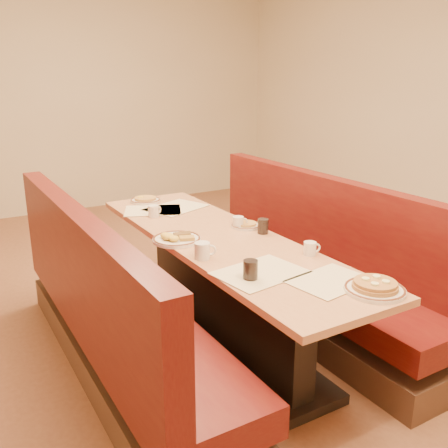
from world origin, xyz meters
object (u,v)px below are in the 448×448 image
booth_right (307,272)px  soda_tumbler_mid (263,226)px  coffee_mug_b (203,250)px  diner_table (220,291)px  coffee_mug_c (239,222)px  pancake_plate (375,288)px  soda_tumbler_near (250,270)px  booth_left (113,320)px  coffee_mug_a (310,248)px  eggs_plate (176,239)px  coffee_mug_d (154,211)px

booth_right → soda_tumbler_mid: booth_right is taller
coffee_mug_b → soda_tumbler_mid: 0.59m
diner_table → coffee_mug_c: coffee_mug_c is taller
pancake_plate → soda_tumbler_near: size_ratio=2.78×
booth_left → pancake_plate: (0.95, -1.09, 0.41)m
booth_right → coffee_mug_c: 0.69m
booth_left → soda_tumbler_near: booth_left is taller
booth_left → coffee_mug_a: (1.02, -0.54, 0.43)m
eggs_plate → soda_tumbler_mid: (0.56, -0.14, 0.03)m
diner_table → coffee_mug_a: (0.28, -0.54, 0.42)m
booth_right → pancake_plate: booth_right is taller
diner_table → eggs_plate: (-0.28, 0.07, 0.39)m
booth_left → coffee_mug_b: bearing=-31.6°
booth_left → coffee_mug_a: size_ratio=24.64×
eggs_plate → coffee_mug_a: size_ratio=2.96×
booth_right → soda_tumbler_near: size_ratio=24.01×
eggs_plate → coffee_mug_d: bearing=80.3°
booth_left → eggs_plate: bearing=8.8°
diner_table → booth_right: (0.73, 0.00, -0.01)m
coffee_mug_d → diner_table: bearing=-92.3°
eggs_plate → diner_table: bearing=-14.4°
booth_left → soda_tumbler_near: bearing=-51.9°
diner_table → coffee_mug_d: 0.80m
soda_tumbler_near → soda_tumbler_mid: (0.49, 0.59, -0.00)m
diner_table → soda_tumbler_near: 0.82m
eggs_plate → soda_tumbler_mid: bearing=-14.2°
booth_right → coffee_mug_a: (-0.45, -0.54, 0.43)m
coffee_mug_a → coffee_mug_c: 0.65m
booth_left → coffee_mug_d: booth_left is taller
coffee_mug_a → soda_tumbler_near: soda_tumbler_near is taller
coffee_mug_b → diner_table: bearing=66.7°
diner_table → booth_left: (-0.73, 0.00, -0.01)m
booth_right → pancake_plate: (-0.52, -1.09, 0.41)m
eggs_plate → coffee_mug_b: size_ratio=2.46×
coffee_mug_b → coffee_mug_c: bearing=60.2°
coffee_mug_d → soda_tumbler_near: (-0.04, -1.32, 0.01)m
eggs_plate → coffee_mug_c: bearing=4.4°
booth_right → eggs_plate: (-1.01, 0.07, 0.41)m
soda_tumbler_near → coffee_mug_d: bearing=88.4°
booth_right → coffee_mug_a: booth_right is taller
coffee_mug_d → soda_tumbler_mid: (0.45, -0.73, 0.00)m
eggs_plate → coffee_mug_d: size_ratio=2.72×
booth_right → coffee_mug_b: 1.13m
eggs_plate → soda_tumbler_near: 0.74m
booth_left → coffee_mug_a: 1.23m
booth_right → eggs_plate: bearing=176.0°
diner_table → coffee_mug_d: bearing=104.8°
coffee_mug_b → coffee_mug_d: coffee_mug_b is taller
diner_table → booth_right: booth_right is taller
eggs_plate → coffee_mug_b: (-0.00, -0.35, 0.03)m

